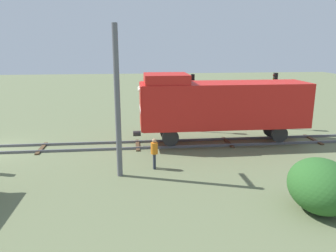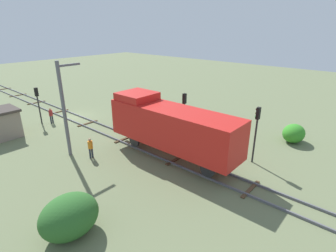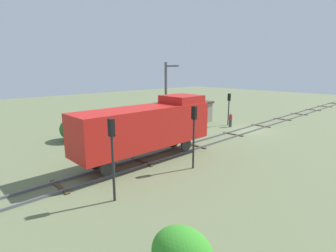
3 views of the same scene
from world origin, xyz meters
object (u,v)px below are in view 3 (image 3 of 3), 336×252
(worker_near_track, at_px, (231,119))
(relay_hut, at_px, (197,111))
(locomotive, at_px, (148,125))
(catenary_mast, at_px, (166,97))
(traffic_signal_far, at_px, (112,145))
(worker_by_signal, at_px, (158,129))
(traffic_signal_near, at_px, (229,103))
(traffic_signal_mid, at_px, (194,126))

(worker_near_track, relative_size, relay_hut, 0.49)
(locomotive, bearing_deg, catenary_mast, -53.15)
(traffic_signal_far, height_order, worker_by_signal, traffic_signal_far)
(relay_hut, bearing_deg, locomotive, 117.12)
(traffic_signal_near, height_order, relay_hut, traffic_signal_near)
(relay_hut, bearing_deg, worker_near_track, -177.40)
(traffic_signal_far, xyz_separation_m, catenary_mast, (8.54, -11.86, 0.96))
(traffic_signal_near, relative_size, catenary_mast, 0.52)
(traffic_signal_mid, distance_m, worker_near_track, 14.89)
(worker_near_track, xyz_separation_m, relay_hut, (5.10, 0.23, 0.40))
(traffic_signal_near, xyz_separation_m, traffic_signal_far, (-6.80, 20.87, 0.32))
(traffic_signal_mid, xyz_separation_m, traffic_signal_far, (-0.20, 6.59, 0.01))
(traffic_signal_near, bearing_deg, locomotive, 101.60)
(traffic_signal_near, distance_m, worker_near_track, 2.06)
(locomotive, distance_m, catenary_mast, 8.32)
(worker_near_track, bearing_deg, relay_hut, 108.05)
(worker_by_signal, bearing_deg, traffic_signal_far, -46.79)
(traffic_signal_far, bearing_deg, catenary_mast, -54.25)
(traffic_signal_mid, distance_m, traffic_signal_far, 6.59)
(traffic_signal_mid, distance_m, catenary_mast, 9.91)
(traffic_signal_near, height_order, catenary_mast, catenary_mast)
(locomotive, xyz_separation_m, relay_hut, (7.50, -14.64, -1.38))
(traffic_signal_far, bearing_deg, traffic_signal_near, -71.95)
(traffic_signal_mid, height_order, worker_by_signal, traffic_signal_mid)
(traffic_signal_mid, bearing_deg, traffic_signal_far, 91.74)
(locomotive, height_order, traffic_signal_mid, locomotive)
(worker_near_track, bearing_deg, traffic_signal_far, -147.96)
(traffic_signal_near, height_order, worker_by_signal, traffic_signal_near)
(worker_near_track, height_order, catenary_mast, catenary_mast)
(catenary_mast, bearing_deg, worker_by_signal, 111.84)
(traffic_signal_far, height_order, catenary_mast, catenary_mast)
(traffic_signal_far, distance_m, relay_hut, 22.86)
(traffic_signal_near, relative_size, worker_by_signal, 2.32)
(traffic_signal_near, distance_m, relay_hut, 4.61)
(worker_by_signal, height_order, relay_hut, relay_hut)
(traffic_signal_near, relative_size, worker_near_track, 2.32)
(locomotive, height_order, traffic_signal_near, locomotive)
(traffic_signal_near, bearing_deg, catenary_mast, 79.10)
(locomotive, distance_m, worker_near_track, 15.17)
(locomotive, bearing_deg, worker_by_signal, -48.51)
(catenary_mast, bearing_deg, worker_near_track, -107.01)
(worker_near_track, bearing_deg, locomotive, -155.38)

